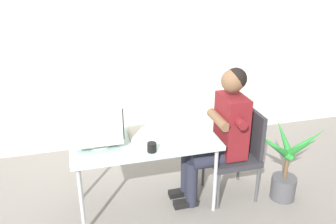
% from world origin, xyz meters
% --- Properties ---
extents(ground_plane, '(12.00, 12.00, 0.00)m').
position_xyz_m(ground_plane, '(0.00, 0.00, 0.00)').
color(ground_plane, gray).
extents(wall_back, '(8.00, 0.10, 3.00)m').
position_xyz_m(wall_back, '(0.30, 1.40, 1.50)').
color(wall_back, silver).
rests_on(wall_back, ground_plane).
extents(desk, '(1.35, 0.65, 0.73)m').
position_xyz_m(desk, '(0.00, 0.00, 0.67)').
color(desk, '#B7B7BC').
rests_on(desk, ground_plane).
extents(crt_monitor, '(0.42, 0.36, 0.40)m').
position_xyz_m(crt_monitor, '(-0.41, 0.03, 0.95)').
color(crt_monitor, silver).
rests_on(crt_monitor, desk).
extents(keyboard, '(0.17, 0.47, 0.03)m').
position_xyz_m(keyboard, '(-0.05, 0.02, 0.74)').
color(keyboard, beige).
rests_on(keyboard, desk).
extents(office_chair, '(0.47, 0.47, 0.91)m').
position_xyz_m(office_chair, '(0.94, -0.05, 0.50)').
color(office_chair, '#4C4C51').
rests_on(office_chair, ground_plane).
extents(person_seated, '(0.71, 0.57, 1.36)m').
position_xyz_m(person_seated, '(0.75, -0.05, 0.74)').
color(person_seated, maroon).
rests_on(person_seated, ground_plane).
extents(potted_plant, '(0.74, 0.71, 0.84)m').
position_xyz_m(potted_plant, '(1.36, -0.26, 0.37)').
color(potted_plant, '#4C4C51').
rests_on(potted_plant, ground_plane).
extents(desk_mug, '(0.08, 0.09, 0.08)m').
position_xyz_m(desk_mug, '(0.02, -0.24, 0.77)').
color(desk_mug, black).
rests_on(desk_mug, desk).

